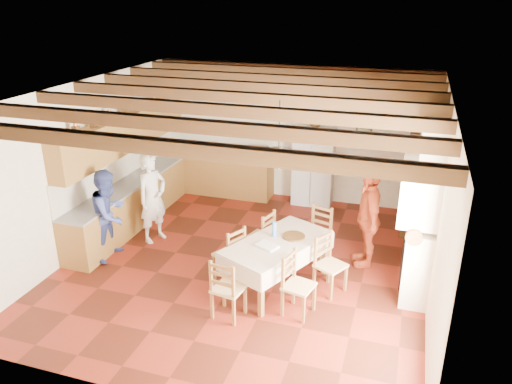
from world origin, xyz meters
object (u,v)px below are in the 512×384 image
chair_left_far (260,236)px  person_woman_blue (110,214)px  hutch (419,179)px  chair_end_near (228,288)px  microwave (258,154)px  person_man (153,198)px  dining_table (277,246)px  chair_right_near (299,285)px  chair_left_near (229,253)px  refrigerator (314,165)px  person_woman_red (368,217)px  chair_right_far (331,265)px  chair_end_far (317,234)px

chair_left_far → person_woman_blue: size_ratio=0.59×
hutch → chair_end_near: size_ratio=2.16×
hutch → microwave: (-3.46, 0.56, 0.00)m
chair_end_near → person_man: size_ratio=0.56×
dining_table → chair_right_near: size_ratio=2.09×
chair_left_near → chair_end_near: same height
refrigerator → person_woman_red: (1.41, -2.44, 0.01)m
microwave → chair_left_near: bearing=-96.5°
microwave → person_woman_blue: bearing=-132.2°
refrigerator → hutch: hutch is taller
chair_right_far → microwave: (-2.25, 3.34, 0.56)m
hutch → person_woman_blue: hutch is taller
chair_end_near → chair_end_far: size_ratio=1.00×
refrigerator → person_man: size_ratio=1.01×
dining_table → person_woman_blue: 3.03m
hutch → chair_end_far: hutch is taller
hutch → chair_right_near: size_ratio=2.16×
chair_right_near → microwave: microwave is taller
chair_right_near → chair_right_far: same height
chair_left_near → chair_end_near: bearing=46.0°
chair_left_far → chair_end_near: 1.68m
refrigerator → hutch: 2.32m
chair_left_near → chair_end_far: size_ratio=1.00×
chair_left_near → microwave: (-0.62, 3.48, 0.56)m
chair_left_near → person_man: 2.08m
chair_end_near → person_woman_red: bearing=-119.0°
chair_left_far → person_man: bearing=-78.3°
refrigerator → chair_left_near: (-0.64, -3.64, -0.38)m
chair_left_near → chair_right_near: bearing=91.8°
hutch → person_woman_blue: bearing=-148.2°
chair_left_far → person_woman_blue: person_woman_blue is taller
chair_right_near → person_woman_blue: 3.62m
chair_right_near → dining_table: bearing=51.3°
hutch → microwave: 3.51m
refrigerator → chair_end_far: refrigerator is taller
refrigerator → microwave: 1.28m
microwave → chair_end_far: bearing=-68.8°
chair_left_far → microwave: (-0.92, 2.75, 0.56)m
chair_left_far → chair_right_near: 1.64m
hutch → chair_end_far: size_ratio=2.16×
chair_left_far → person_woman_blue: bearing=-60.0°
chair_right_near → person_woman_blue: bearing=92.3°
person_woman_red → microwave: person_woman_red is taller
microwave → refrigerator: bearing=-9.4°
chair_left_near → chair_right_near: 1.42m
chair_end_far → hutch: bearing=66.1°
chair_right_far → person_woman_blue: (-3.87, -0.04, 0.34)m
chair_right_near → person_woman_red: (0.76, 1.78, 0.39)m
chair_left_near → chair_right_far: size_ratio=1.00×
chair_left_far → microwave: bearing=-145.5°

